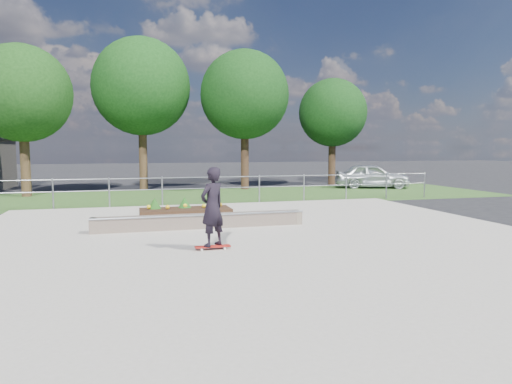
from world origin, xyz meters
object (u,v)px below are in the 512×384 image
(planter_bed, at_px, (185,210))
(skateboarder, at_px, (212,207))
(parked_car, at_px, (372,176))
(grind_ledge, at_px, (201,221))

(planter_bed, height_order, skateboarder, skateboarder)
(skateboarder, xyz_separation_m, parked_car, (11.73, 13.61, -0.31))
(parked_car, bearing_deg, grind_ledge, 151.58)
(grind_ledge, height_order, parked_car, parked_car)
(parked_car, bearing_deg, skateboarder, 157.77)
(grind_ledge, bearing_deg, planter_bed, 93.42)
(planter_bed, bearing_deg, grind_ledge, -86.58)
(skateboarder, distance_m, parked_car, 17.97)
(planter_bed, distance_m, parked_car, 14.36)
(skateboarder, bearing_deg, parked_car, 49.24)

